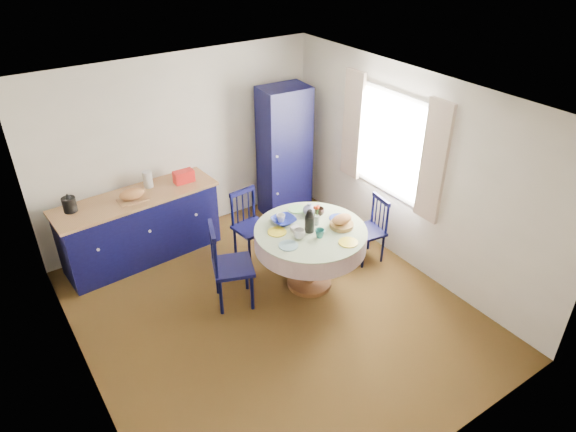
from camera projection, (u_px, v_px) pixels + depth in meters
name	position (u px, v px, depth m)	size (l,w,h in m)	color
floor	(273.00, 312.00, 5.93)	(4.50, 4.50, 0.00)	black
ceiling	(268.00, 102.00, 4.64)	(4.50, 4.50, 0.00)	white
wall_back	(181.00, 147.00, 6.88)	(4.00, 0.02, 2.50)	white
wall_left	(71.00, 289.00, 4.32)	(0.02, 4.50, 2.50)	white
wall_right	(409.00, 172.00, 6.24)	(0.02, 4.50, 2.50)	white
window	(392.00, 144.00, 6.29)	(0.10, 1.74, 1.45)	white
kitchen_counter	(141.00, 226.00, 6.64)	(2.08, 0.77, 1.15)	black
pantry_cabinet	(284.00, 153.00, 7.41)	(0.71, 0.53, 1.94)	black
dining_table	(311.00, 238.00, 6.03)	(1.32, 1.32, 1.08)	brown
chair_left	(229.00, 265.00, 5.82)	(0.58, 0.59, 1.05)	black
chair_far	(250.00, 225.00, 6.66)	(0.46, 0.44, 0.94)	black
chair_right	(370.00, 229.00, 6.63)	(0.43, 0.44, 0.88)	black
mug_a	(299.00, 234.00, 5.78)	(0.14, 0.14, 0.11)	silver
mug_b	(320.00, 233.00, 5.80)	(0.11, 0.11, 0.10)	#28706A
mug_c	(319.00, 212.00, 6.22)	(0.12, 0.12, 0.09)	black
mug_d	(281.00, 218.00, 6.08)	(0.11, 0.11, 0.10)	silver
cobalt_bowl	(284.00, 221.00, 6.07)	(0.28, 0.28, 0.07)	navy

